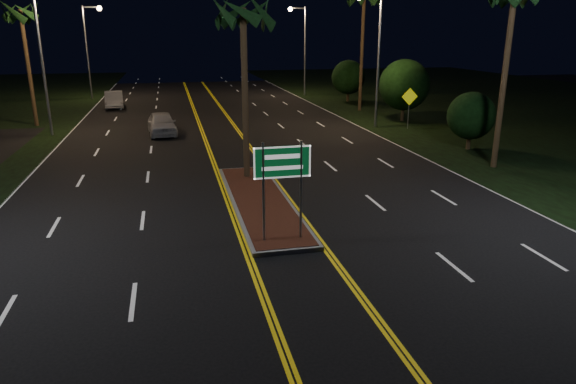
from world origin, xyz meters
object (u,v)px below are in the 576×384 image
object	(u,v)px
highway_sign	(282,171)
palm_left_far	(20,13)
warning_sign	(409,102)
shrub_near	(471,116)
median_island	(260,201)
streetlight_left_far	(90,41)
car_near	(162,122)
car_far	(114,98)
streetlight_right_far	(302,41)
streetlight_left_mid	(47,46)
streetlight_right_mid	(374,45)
shrub_mid	(404,85)
palm_median	(243,13)
shrub_far	(348,77)

from	to	relation	value
highway_sign	palm_left_far	bearing A→B (deg)	116.92
warning_sign	shrub_near	bearing A→B (deg)	-86.90
median_island	highway_sign	size ratio (longest dim) A/B	3.20
streetlight_left_far	car_near	distance (m)	22.93
car_near	palm_left_far	bearing A→B (deg)	144.29
median_island	car_far	world-z (taller)	car_far
shrub_near	car_near	distance (m)	19.42
streetlight_right_far	shrub_near	xyz separation A→B (m)	(2.89, -28.00, -3.71)
highway_sign	streetlight_left_mid	bearing A→B (deg)	116.59
streetlight_left_mid	car_near	world-z (taller)	streetlight_left_mid
highway_sign	warning_sign	size ratio (longest dim) A/B	1.13
highway_sign	shrub_near	bearing A→B (deg)	39.69
highway_sign	streetlight_right_mid	bearing A→B (deg)	61.07
streetlight_right_far	warning_sign	xyz separation A→B (m)	(2.39, -21.07, -3.78)
warning_sign	shrub_mid	bearing A→B (deg)	70.94
shrub_near	shrub_mid	world-z (taller)	shrub_mid
shrub_mid	car_far	bearing A→B (deg)	150.36
highway_sign	palm_left_far	world-z (taller)	palm_left_far
streetlight_left_far	palm_median	distance (m)	35.18
palm_median	shrub_mid	world-z (taller)	palm_median
palm_median	car_near	distance (m)	14.25
warning_sign	streetlight_right_far	bearing A→B (deg)	95.44
car_far	shrub_far	bearing A→B (deg)	-6.59
median_island	shrub_near	bearing A→B (deg)	27.41
shrub_near	highway_sign	bearing A→B (deg)	-140.31
shrub_near	car_far	world-z (taller)	shrub_near
palm_left_far	car_far	world-z (taller)	palm_left_far
shrub_mid	car_far	distance (m)	25.53
highway_sign	palm_median	bearing A→B (deg)	90.00
car_near	streetlight_left_mid	bearing A→B (deg)	163.78
streetlight_right_mid	palm_left_far	xyz separation A→B (m)	(-23.41, 6.00, 2.09)
highway_sign	car_far	xyz separation A→B (m)	(-8.13, 33.80, -1.56)
highway_sign	car_near	size ratio (longest dim) A/B	0.62
streetlight_left_mid	palm_median	xyz separation A→B (m)	(10.61, -13.50, 1.62)
median_island	streetlight_right_far	xyz separation A→B (m)	(10.61, 35.00, 5.57)
palm_median	palm_left_far	size ratio (longest dim) A/B	0.94
streetlight_right_far	shrub_near	distance (m)	28.39
highway_sign	shrub_mid	distance (m)	25.41
streetlight_right_mid	shrub_near	world-z (taller)	streetlight_right_mid
median_island	palm_median	distance (m)	8.00
median_island	streetlight_left_mid	size ratio (longest dim) A/B	1.14
palm_median	shrub_near	world-z (taller)	palm_median
streetlight_left_mid	shrub_mid	world-z (taller)	streetlight_left_mid
highway_sign	streetlight_left_far	size ratio (longest dim) A/B	0.36
streetlight_left_mid	streetlight_right_mid	xyz separation A→B (m)	(21.23, -2.00, 0.00)
shrub_near	median_island	bearing A→B (deg)	-152.59
palm_left_far	streetlight_right_mid	bearing A→B (deg)	-14.37
shrub_near	streetlight_right_far	bearing A→B (deg)	95.89
car_far	palm_median	bearing A→B (deg)	-77.73
streetlight_left_far	car_near	size ratio (longest dim) A/B	1.75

